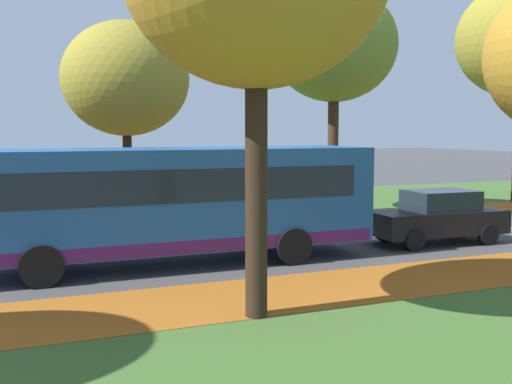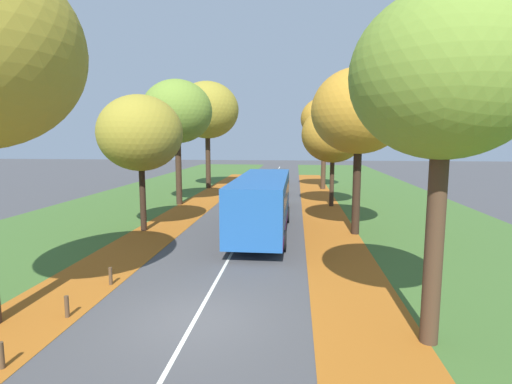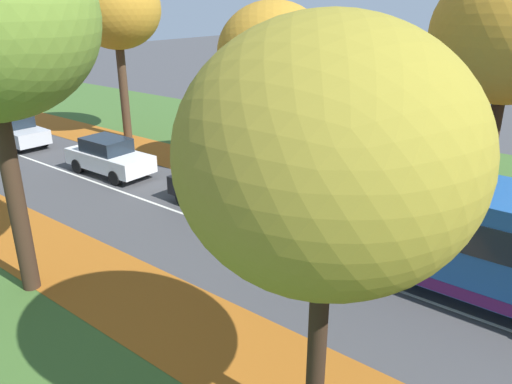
% 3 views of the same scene
% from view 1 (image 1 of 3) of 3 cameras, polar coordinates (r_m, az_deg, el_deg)
% --- Properties ---
extents(grass_verge_left, '(12.00, 90.00, 0.01)m').
position_cam_1_polar(grass_verge_left, '(28.68, 6.19, -0.99)').
color(grass_verge_left, '#3D6028').
rests_on(grass_verge_left, ground).
extents(leaf_litter_left, '(2.80, 60.00, 0.00)m').
position_cam_1_polar(leaf_litter_left, '(22.06, -1.90, -3.02)').
color(leaf_litter_left, '#9E5619').
rests_on(leaf_litter_left, grass_verge_left).
extents(leaf_litter_right, '(2.80, 60.00, 0.00)m').
position_cam_1_polar(leaf_litter_right, '(13.97, 11.41, -8.42)').
color(leaf_litter_right, '#9E5619').
rests_on(leaf_litter_right, grass_verge_right).
extents(road_centre_line, '(0.12, 80.00, 0.01)m').
position_cam_1_polar(road_centre_line, '(21.12, 18.13, -3.74)').
color(road_centre_line, silver).
rests_on(road_centre_line, ground).
extents(tree_left_near, '(4.42, 4.42, 7.21)m').
position_cam_1_polar(tree_left_near, '(21.67, -12.30, 10.46)').
color(tree_left_near, black).
rests_on(tree_left_near, ground).
extents(tree_left_mid, '(5.13, 5.13, 9.20)m').
position_cam_1_polar(tree_left_mid, '(25.30, 7.46, 13.64)').
color(tree_left_mid, '#382619').
rests_on(tree_left_mid, ground).
extents(bus, '(2.72, 10.41, 2.98)m').
position_cam_1_polar(bus, '(15.38, -8.08, -0.63)').
color(bus, '#1E5199').
rests_on(bus, ground).
extents(car_black_lead, '(1.91, 4.26, 1.62)m').
position_cam_1_polar(car_black_lead, '(19.02, 16.85, -2.28)').
color(car_black_lead, black).
rests_on(car_black_lead, ground).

